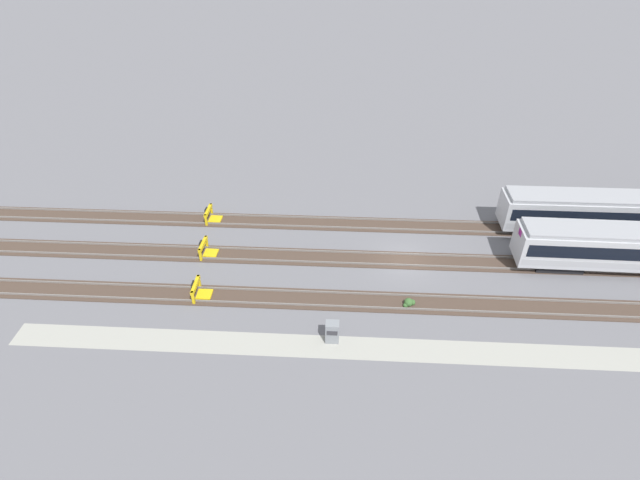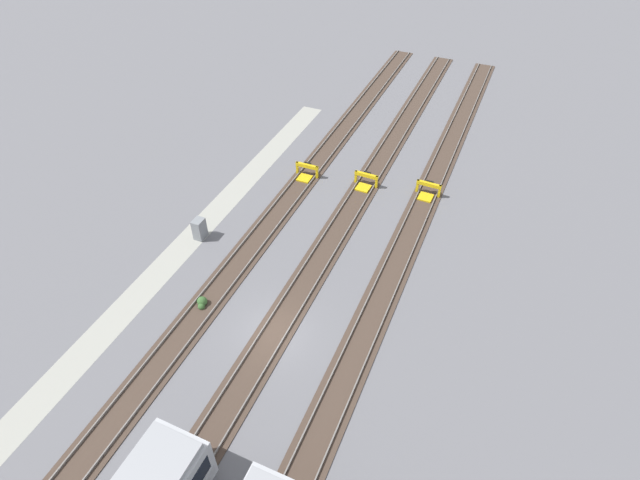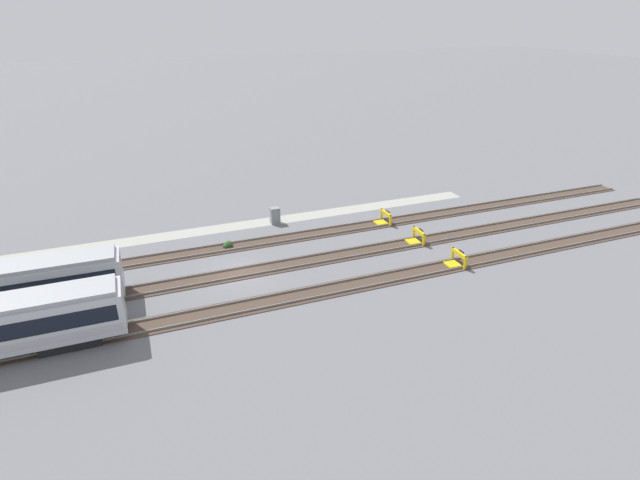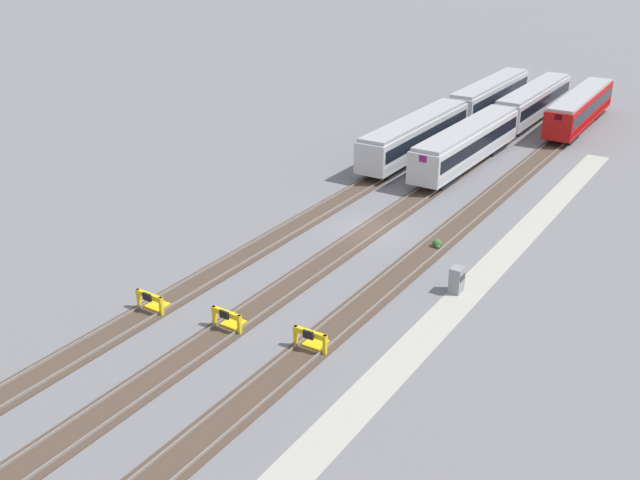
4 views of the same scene
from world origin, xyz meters
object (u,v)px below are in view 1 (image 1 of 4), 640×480
bumper_stop_nearest_track (200,290)px  bumper_stop_middle_track (211,215)px  electrical_cabinet (332,332)px  weed_clump (409,303)px  bumper_stop_near_inner_track (207,249)px  subway_car_front_row_leftmost (609,212)px  subway_car_front_row_right_inner (636,248)px

bumper_stop_nearest_track → bumper_stop_middle_track: size_ratio=1.00×
electrical_cabinet → weed_clump: size_ratio=1.74×
bumper_stop_nearest_track → electrical_cabinet: (9.91, -3.88, 0.29)m
electrical_cabinet → bumper_stop_middle_track: bearing=129.3°
bumper_stop_nearest_track → bumper_stop_near_inner_track: bearing=97.7°
subway_car_front_row_leftmost → bumper_stop_near_inner_track: (-33.66, -4.99, -1.53)m
subway_car_front_row_leftmost → bumper_stop_near_inner_track: size_ratio=8.97×
bumper_stop_nearest_track → bumper_stop_middle_track: same height
subway_car_front_row_right_inner → weed_clump: (-17.65, -5.16, -1.80)m
subway_car_front_row_right_inner → bumper_stop_nearest_track: (-32.98, -4.95, -1.53)m
subway_car_front_row_leftmost → bumper_stop_middle_track: (-34.41, -0.01, -1.53)m
subway_car_front_row_leftmost → electrical_cabinet: size_ratio=11.26×
subway_car_front_row_leftmost → bumper_stop_nearest_track: 34.49m
subway_car_front_row_right_inner → bumper_stop_near_inner_track: (-33.66, 0.03, -1.53)m
electrical_cabinet → weed_clump: 6.57m
electrical_cabinet → weed_clump: electrical_cabinet is taller
bumper_stop_middle_track → electrical_cabinet: 17.89m
subway_car_front_row_right_inner → electrical_cabinet: bearing=-159.1°
bumper_stop_middle_track → subway_car_front_row_leftmost: bearing=0.0°
bumper_stop_near_inner_track → bumper_stop_middle_track: size_ratio=1.00×
subway_car_front_row_right_inner → bumper_stop_middle_track: (-34.41, 5.01, -1.53)m
bumper_stop_middle_track → bumper_stop_nearest_track: bearing=-81.8°
subway_car_front_row_leftmost → weed_clump: size_ratio=19.57×
bumper_stop_near_inner_track → weed_clump: 16.83m
subway_car_front_row_right_inner → bumper_stop_middle_track: subway_car_front_row_right_inner is taller
weed_clump → subway_car_front_row_leftmost: bearing=30.0°
subway_car_front_row_leftmost → subway_car_front_row_right_inner: size_ratio=1.00×
bumper_stop_middle_track → weed_clump: bumper_stop_middle_track is taller
subway_car_front_row_right_inner → weed_clump: size_ratio=19.61×
subway_car_front_row_right_inner → bumper_stop_middle_track: bearing=171.7°
subway_car_front_row_right_inner → weed_clump: 18.48m
subway_car_front_row_leftmost → subway_car_front_row_right_inner: 5.02m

